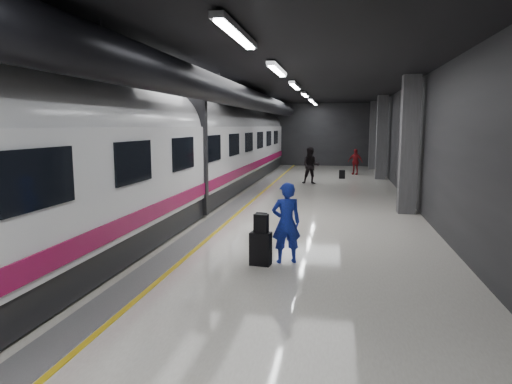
{
  "coord_description": "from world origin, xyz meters",
  "views": [
    {
      "loc": [
        2.32,
        -13.64,
        2.88
      ],
      "look_at": [
        0.21,
        -2.13,
        1.18
      ],
      "focal_mm": 32.0,
      "sensor_mm": 36.0,
      "label": 1
    }
  ],
  "objects": [
    {
      "name": "shoulder_bag",
      "position": [
        0.77,
        -4.58,
        0.89
      ],
      "size": [
        0.31,
        0.21,
        0.39
      ],
      "primitive_type": "cube",
      "rotation": [
        0.0,
        0.0,
        -0.19
      ],
      "color": "black",
      "rests_on": "suitcase_main"
    },
    {
      "name": "traveler_far_b",
      "position": [
        3.27,
        14.16,
        0.76
      ],
      "size": [
        0.97,
        0.67,
        1.53
      ],
      "primitive_type": "imported",
      "rotation": [
        0.0,
        0.0,
        -0.37
      ],
      "color": "maroon",
      "rests_on": "ground"
    },
    {
      "name": "suitcase_far",
      "position": [
        2.49,
        11.8,
        0.23
      ],
      "size": [
        0.33,
        0.22,
        0.47
      ],
      "primitive_type": "cube",
      "rotation": [
        0.0,
        0.0,
        0.05
      ],
      "color": "black",
      "rests_on": "ground"
    },
    {
      "name": "train",
      "position": [
        -3.25,
        -0.0,
        2.07
      ],
      "size": [
        3.05,
        38.0,
        4.05
      ],
      "color": "black",
      "rests_on": "ground"
    },
    {
      "name": "platform_hall",
      "position": [
        -0.29,
        0.96,
        3.54
      ],
      "size": [
        10.02,
        40.02,
        4.51
      ],
      "color": "black",
      "rests_on": "ground"
    },
    {
      "name": "traveler_far_a",
      "position": [
        0.94,
        9.17,
        0.92
      ],
      "size": [
        0.91,
        0.72,
        1.83
      ],
      "primitive_type": "imported",
      "rotation": [
        0.0,
        0.0,
        0.03
      ],
      "color": "black",
      "rests_on": "ground"
    },
    {
      "name": "traveler_main",
      "position": [
        1.26,
        -4.29,
        0.86
      ],
      "size": [
        0.73,
        0.6,
        1.72
      ],
      "primitive_type": "imported",
      "rotation": [
        0.0,
        0.0,
        3.49
      ],
      "color": "#1C2BD2",
      "rests_on": "ground"
    },
    {
      "name": "ground",
      "position": [
        0.0,
        0.0,
        0.0
      ],
      "size": [
        40.0,
        40.0,
        0.0
      ],
      "primitive_type": "plane",
      "color": "white",
      "rests_on": "ground"
    },
    {
      "name": "suitcase_main",
      "position": [
        0.76,
        -4.57,
        0.35
      ],
      "size": [
        0.46,
        0.32,
        0.69
      ],
      "primitive_type": "cube",
      "rotation": [
        0.0,
        0.0,
        -0.13
      ],
      "color": "black",
      "rests_on": "ground"
    }
  ]
}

